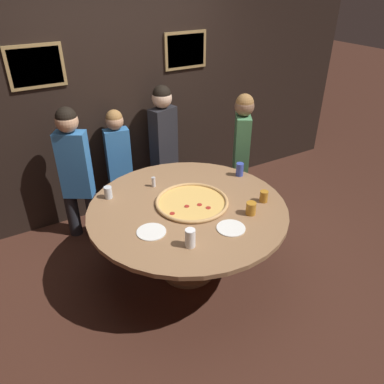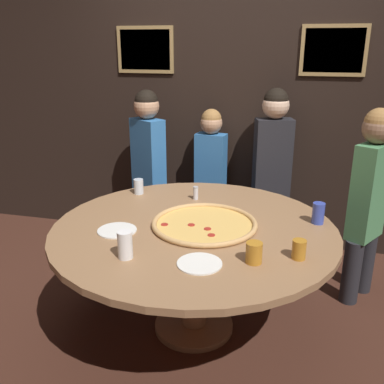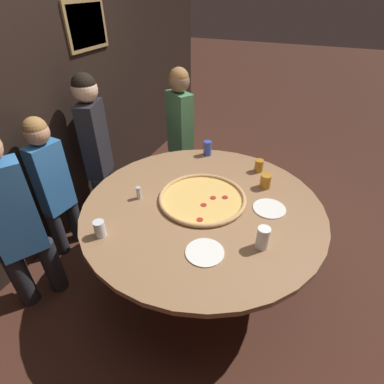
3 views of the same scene
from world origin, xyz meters
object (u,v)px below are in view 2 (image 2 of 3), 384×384
(dining_table, at_px, (194,243))
(drink_cup_near_left, at_px, (254,253))
(condiment_shaker, at_px, (196,193))
(giant_pizza, at_px, (204,224))
(white_plate_right_side, at_px, (200,264))
(diner_far_left, at_px, (369,196))
(diner_centre_back, at_px, (272,164))
(drink_cup_far_left, at_px, (125,245))
(diner_side_right, at_px, (211,171))
(diner_side_left, at_px, (148,162))
(drink_cup_front_edge, at_px, (139,186))
(drink_cup_by_shaker, at_px, (299,249))
(drink_cup_beside_pizza, at_px, (318,213))
(white_plate_left_side, at_px, (117,230))

(dining_table, relative_size, drink_cup_near_left, 15.76)
(drink_cup_near_left, distance_m, condiment_shaker, 0.98)
(dining_table, height_order, giant_pizza, giant_pizza)
(white_plate_right_side, relative_size, diner_far_left, 0.17)
(diner_centre_back, bearing_deg, dining_table, 55.33)
(drink_cup_far_left, bearing_deg, white_plate_right_side, 3.71)
(dining_table, relative_size, white_plate_right_side, 7.50)
(condiment_shaker, distance_m, diner_side_right, 0.81)
(diner_far_left, bearing_deg, diner_side_left, -71.10)
(drink_cup_front_edge, xyz_separation_m, drink_cup_far_left, (0.30, -0.97, 0.02))
(giant_pizza, xyz_separation_m, drink_cup_by_shaker, (0.57, -0.30, 0.04))
(drink_cup_front_edge, relative_size, diner_far_left, 0.08)
(white_plate_right_side, relative_size, diner_centre_back, 0.16)
(white_plate_right_side, xyz_separation_m, diner_side_left, (-0.82, 1.54, 0.07))
(drink_cup_near_left, distance_m, diner_centre_back, 1.59)
(drink_cup_by_shaker, bearing_deg, diner_centre_back, 99.37)
(white_plate_right_side, bearing_deg, drink_cup_beside_pizza, 49.29)
(drink_cup_far_left, bearing_deg, drink_cup_near_left, 9.70)
(giant_pizza, xyz_separation_m, white_plate_right_side, (0.08, -0.48, -0.01))
(drink_cup_near_left, xyz_separation_m, diner_side_right, (-0.57, 1.64, -0.07))
(drink_cup_by_shaker, bearing_deg, drink_cup_beside_pizza, 77.85)
(diner_side_left, bearing_deg, dining_table, 154.13)
(drink_cup_near_left, height_order, drink_cup_front_edge, same)
(diner_centre_back, bearing_deg, drink_cup_front_edge, 20.98)
(drink_cup_front_edge, distance_m, drink_cup_far_left, 1.02)
(giant_pizza, relative_size, diner_centre_back, 0.45)
(drink_cup_far_left, height_order, diner_side_left, diner_side_left)
(drink_cup_front_edge, xyz_separation_m, diner_far_left, (1.63, 0.19, 0.00))
(drink_cup_by_shaker, bearing_deg, dining_table, 156.85)
(drink_cup_by_shaker, relative_size, condiment_shaker, 1.08)
(dining_table, xyz_separation_m, drink_cup_front_edge, (-0.55, 0.49, 0.17))
(dining_table, distance_m, giant_pizza, 0.14)
(dining_table, relative_size, condiment_shaker, 18.03)
(dining_table, distance_m, condiment_shaker, 0.51)
(condiment_shaker, distance_m, diner_side_left, 0.84)
(drink_cup_far_left, distance_m, white_plate_right_side, 0.40)
(giant_pizza, distance_m, drink_cup_by_shaker, 0.64)
(drink_cup_far_left, height_order, white_plate_right_side, drink_cup_far_left)
(drink_cup_far_left, xyz_separation_m, white_plate_left_side, (-0.18, 0.30, -0.07))
(white_plate_right_side, height_order, diner_far_left, diner_far_left)
(drink_cup_front_edge, height_order, drink_cup_by_shaker, drink_cup_front_edge)
(drink_cup_far_left, height_order, diner_side_right, diner_side_right)
(drink_cup_far_left, xyz_separation_m, condiment_shaker, (0.15, 0.95, -0.03))
(white_plate_left_side, bearing_deg, drink_cup_front_edge, 99.70)
(giant_pizza, bearing_deg, drink_cup_near_left, -48.73)
(drink_cup_by_shaker, distance_m, diner_side_right, 1.73)
(dining_table, xyz_separation_m, diner_side_left, (-0.68, 1.09, 0.19))
(drink_cup_near_left, height_order, diner_centre_back, diner_centre_back)
(giant_pizza, distance_m, diner_side_left, 1.29)
(diner_side_left, bearing_deg, drink_cup_front_edge, 134.74)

